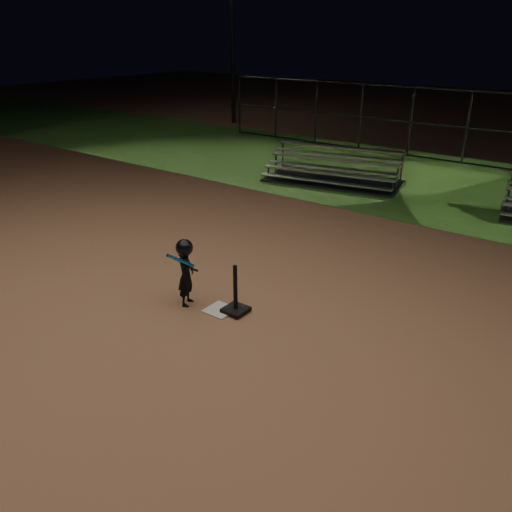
{
  "coord_description": "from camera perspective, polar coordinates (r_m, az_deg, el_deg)",
  "views": [
    {
      "loc": [
        5.01,
        -5.64,
        4.3
      ],
      "look_at": [
        0.0,
        1.0,
        0.65
      ],
      "focal_mm": 36.12,
      "sensor_mm": 36.0,
      "label": 1
    }
  ],
  "objects": [
    {
      "name": "home_plate",
      "position": [
        8.68,
        -4.01,
        -5.99
      ],
      "size": [
        0.45,
        0.45,
        0.02
      ],
      "primitive_type": "cube",
      "color": "beige",
      "rests_on": "ground"
    },
    {
      "name": "child_batter",
      "position": [
        8.66,
        -7.79,
        -1.6
      ],
      "size": [
        0.43,
        0.65,
        1.19
      ],
      "rotation": [
        0.0,
        0.0,
        1.98
      ],
      "color": "black",
      "rests_on": "ground"
    },
    {
      "name": "grass_strip",
      "position": [
        16.97,
        18.82,
        7.77
      ],
      "size": [
        60.0,
        8.0,
        0.01
      ],
      "primitive_type": "cube",
      "color": "#2E5A1D",
      "rests_on": "ground"
    },
    {
      "name": "ground",
      "position": [
        8.68,
        -4.0,
        -6.05
      ],
      "size": [
        80.0,
        80.0,
        0.0
      ],
      "primitive_type": "plane",
      "color": "#956243",
      "rests_on": "ground"
    },
    {
      "name": "bleacher_left",
      "position": [
        16.2,
        8.49,
        8.79
      ],
      "size": [
        4.34,
        2.68,
        0.99
      ],
      "rotation": [
        0.0,
        0.0,
        0.18
      ],
      "color": "#B0AFB4",
      "rests_on": "ground"
    },
    {
      "name": "batting_tee",
      "position": [
        8.53,
        -2.27,
        -5.21
      ],
      "size": [
        0.38,
        0.38,
        0.83
      ],
      "color": "black",
      "rests_on": "home_plate"
    },
    {
      "name": "light_pole_left",
      "position": [
        26.71,
        -2.77,
        25.06
      ],
      "size": [
        0.9,
        0.53,
        8.3
      ],
      "color": "#2D2D30",
      "rests_on": "ground"
    },
    {
      "name": "backstop_fence",
      "position": [
        19.54,
        22.33,
        13.01
      ],
      "size": [
        20.08,
        0.08,
        2.5
      ],
      "color": "#38383D",
      "rests_on": "ground"
    }
  ]
}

